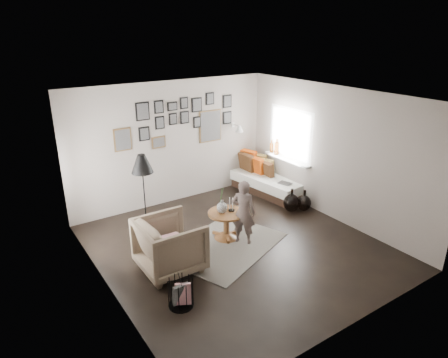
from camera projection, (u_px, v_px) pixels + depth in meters
ground at (238, 247)px, 6.98m from camera, size 4.80×4.80×0.00m
wall_back at (172, 143)px, 8.37m from camera, size 4.50×0.00×4.50m
wall_front at (359, 238)px, 4.65m from camera, size 4.50×0.00×4.50m
wall_left at (102, 211)px, 5.34m from camera, size 0.00×4.80×4.80m
wall_right at (333, 154)px, 7.68m from camera, size 0.00×4.80×4.80m
ceiling at (240, 97)px, 6.04m from camera, size 4.80×4.80×0.00m
door_left at (81, 198)px, 6.36m from camera, size 0.00×2.14×2.14m
window_right at (283, 155)px, 8.81m from camera, size 0.15×1.32×1.30m
gallery_wall at (183, 121)px, 8.34m from camera, size 2.74×0.03×1.08m
wall_sconce at (239, 128)px, 8.91m from camera, size 0.18×0.36×0.16m
rug at (226, 246)px, 7.00m from camera, size 2.38×2.03×0.01m
pedestal_table at (226, 226)px, 7.18m from camera, size 0.66×0.66×0.52m
vase at (222, 206)px, 7.01m from camera, size 0.19×0.19×0.47m
candles at (231, 205)px, 7.10m from camera, size 0.11×0.11×0.24m
daybed at (266, 180)px, 9.20m from camera, size 1.01×1.90×0.88m
magazine_on_daybed at (285, 183)px, 8.66m from camera, size 0.27×0.32×0.01m
armchair at (170, 245)px, 6.20m from camera, size 0.95×0.93×0.86m
armchair_cushion at (170, 240)px, 6.23m from camera, size 0.41×0.42×0.18m
floor_lamp at (142, 167)px, 6.73m from camera, size 0.37×0.37×1.60m
magazine_basket at (181, 293)px, 5.45m from camera, size 0.42×0.42×0.42m
demijohn_large at (291, 203)px, 8.24m from camera, size 0.33×0.33×0.50m
demijohn_small at (304, 203)px, 8.28m from camera, size 0.29×0.29×0.46m
child at (243, 212)px, 6.91m from camera, size 0.48×0.51×1.18m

